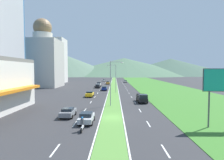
# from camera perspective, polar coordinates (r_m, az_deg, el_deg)

# --- Properties ---
(ground_plane) EXTENTS (600.00, 600.00, 0.00)m
(ground_plane) POSITION_cam_1_polar(r_m,az_deg,el_deg) (28.95, -0.02, -11.77)
(ground_plane) COLOR #2D2D30
(grass_median) EXTENTS (3.20, 240.00, 0.06)m
(grass_median) POSITION_cam_1_polar(r_m,az_deg,el_deg) (88.29, 0.57, -1.73)
(grass_median) COLOR #518438
(grass_median) RESTS_ON ground_plane
(grass_verge_right) EXTENTS (24.00, 240.00, 0.06)m
(grass_verge_right) POSITION_cam_1_polar(r_m,az_deg,el_deg) (90.57, 13.72, -1.69)
(grass_verge_right) COLOR #387028
(grass_verge_right) RESTS_ON ground_plane
(lane_dash_left_1) EXTENTS (0.16, 2.80, 0.01)m
(lane_dash_left_1) POSITION_cam_1_polar(r_m,az_deg,el_deg) (18.83, -17.39, -20.24)
(lane_dash_left_1) COLOR silver
(lane_dash_left_1) RESTS_ON ground_plane
(lane_dash_left_2) EXTENTS (0.16, 2.80, 0.01)m
(lane_dash_left_2) POSITION_cam_1_polar(r_m,az_deg,el_deg) (26.49, -11.53, -13.23)
(lane_dash_left_2) COLOR silver
(lane_dash_left_2) RESTS_ON ground_plane
(lane_dash_left_3) EXTENTS (0.16, 2.80, 0.01)m
(lane_dash_left_3) POSITION_cam_1_polar(r_m,az_deg,el_deg) (34.51, -8.50, -9.36)
(lane_dash_left_3) COLOR silver
(lane_dash_left_3) RESTS_ON ground_plane
(lane_dash_left_4) EXTENTS (0.16, 2.80, 0.01)m
(lane_dash_left_4) POSITION_cam_1_polar(r_m,az_deg,el_deg) (42.69, -6.65, -6.94)
(lane_dash_left_4) COLOR silver
(lane_dash_left_4) RESTS_ON ground_plane
(lane_dash_left_5) EXTENTS (0.16, 2.80, 0.01)m
(lane_dash_left_5) POSITION_cam_1_polar(r_m,az_deg,el_deg) (50.95, -5.41, -5.30)
(lane_dash_left_5) COLOR silver
(lane_dash_left_5) RESTS_ON ground_plane
(lane_dash_left_6) EXTENTS (0.16, 2.80, 0.01)m
(lane_dash_left_6) POSITION_cam_1_polar(r_m,az_deg,el_deg) (59.25, -4.52, -4.12)
(lane_dash_left_6) COLOR silver
(lane_dash_left_6) RESTS_ON ground_plane
(lane_dash_left_7) EXTENTS (0.16, 2.80, 0.01)m
(lane_dash_left_7) POSITION_cam_1_polar(r_m,az_deg,el_deg) (67.59, -3.86, -3.23)
(lane_dash_left_7) COLOR silver
(lane_dash_left_7) RESTS_ON ground_plane
(lane_dash_left_8) EXTENTS (0.16, 2.80, 0.01)m
(lane_dash_left_8) POSITION_cam_1_polar(r_m,az_deg,el_deg) (75.94, -3.34, -2.53)
(lane_dash_left_8) COLOR silver
(lane_dash_left_8) RESTS_ON ground_plane
(lane_dash_left_9) EXTENTS (0.16, 2.80, 0.01)m
(lane_dash_left_9) POSITION_cam_1_polar(r_m,az_deg,el_deg) (84.31, -2.92, -1.97)
(lane_dash_left_9) COLOR silver
(lane_dash_left_9) RESTS_ON ground_plane
(lane_dash_left_10) EXTENTS (0.16, 2.80, 0.01)m
(lane_dash_left_10) POSITION_cam_1_polar(r_m,az_deg,el_deg) (92.69, -2.58, -1.52)
(lane_dash_left_10) COLOR silver
(lane_dash_left_10) RESTS_ON ground_plane
(lane_dash_left_11) EXTENTS (0.16, 2.80, 0.01)m
(lane_dash_left_11) POSITION_cam_1_polar(r_m,az_deg,el_deg) (101.08, -2.29, -1.13)
(lane_dash_left_11) COLOR silver
(lane_dash_left_11) RESTS_ON ground_plane
(lane_dash_left_12) EXTENTS (0.16, 2.80, 0.01)m
(lane_dash_left_12) POSITION_cam_1_polar(r_m,az_deg,el_deg) (109.47, -2.05, -0.81)
(lane_dash_left_12) COLOR silver
(lane_dash_left_12) RESTS_ON ground_plane
(lane_dash_left_13) EXTENTS (0.16, 2.80, 0.01)m
(lane_dash_left_13) POSITION_cam_1_polar(r_m,az_deg,el_deg) (117.87, -1.85, -0.53)
(lane_dash_left_13) COLOR silver
(lane_dash_left_13) RESTS_ON ground_plane
(lane_dash_left_14) EXTENTS (0.16, 2.80, 0.01)m
(lane_dash_left_14) POSITION_cam_1_polar(r_m,az_deg,el_deg) (126.27, -1.67, -0.29)
(lane_dash_left_14) COLOR silver
(lane_dash_left_14) RESTS_ON ground_plane
(lane_dash_right_1) EXTENTS (0.16, 2.80, 0.01)m
(lane_dash_right_1) POSITION_cam_1_polar(r_m,az_deg,el_deg) (18.60, 16.40, -20.53)
(lane_dash_right_1) COLOR silver
(lane_dash_right_1) RESTS_ON ground_plane
(lane_dash_right_2) EXTENTS (0.16, 2.80, 0.01)m
(lane_dash_right_2) POSITION_cam_1_polar(r_m,az_deg,el_deg) (26.33, 11.35, -13.33)
(lane_dash_right_2) COLOR silver
(lane_dash_right_2) RESTS_ON ground_plane
(lane_dash_right_3) EXTENTS (0.16, 2.80, 0.01)m
(lane_dash_right_3) POSITION_cam_1_polar(r_m,az_deg,el_deg) (34.39, 8.76, -9.41)
(lane_dash_right_3) COLOR silver
(lane_dash_right_3) RESTS_ON ground_plane
(lane_dash_right_4) EXTENTS (0.16, 2.80, 0.01)m
(lane_dash_right_4) POSITION_cam_1_polar(r_m,az_deg,el_deg) (42.59, 7.19, -6.97)
(lane_dash_right_4) COLOR silver
(lane_dash_right_4) RESTS_ON ground_plane
(lane_dash_right_5) EXTENTS (0.16, 2.80, 0.01)m
(lane_dash_right_5) POSITION_cam_1_polar(r_m,az_deg,el_deg) (50.86, 6.14, -5.32)
(lane_dash_right_5) COLOR silver
(lane_dash_right_5) RESTS_ON ground_plane
(lane_dash_right_6) EXTENTS (0.16, 2.80, 0.01)m
(lane_dash_right_6) POSITION_cam_1_polar(r_m,az_deg,el_deg) (59.18, 5.38, -4.13)
(lane_dash_right_6) COLOR silver
(lane_dash_right_6) RESTS_ON ground_plane
(lane_dash_right_7) EXTENTS (0.16, 2.80, 0.01)m
(lane_dash_right_7) POSITION_cam_1_polar(r_m,az_deg,el_deg) (67.53, 4.82, -3.24)
(lane_dash_right_7) COLOR silver
(lane_dash_right_7) RESTS_ON ground_plane
(lane_dash_right_8) EXTENTS (0.16, 2.80, 0.01)m
(lane_dash_right_8) POSITION_cam_1_polar(r_m,az_deg,el_deg) (75.89, 4.38, -2.54)
(lane_dash_right_8) COLOR silver
(lane_dash_right_8) RESTS_ON ground_plane
(lane_dash_right_9) EXTENTS (0.16, 2.80, 0.01)m
(lane_dash_right_9) POSITION_cam_1_polar(r_m,az_deg,el_deg) (84.26, 4.02, -1.98)
(lane_dash_right_9) COLOR silver
(lane_dash_right_9) RESTS_ON ground_plane
(lane_dash_right_10) EXTENTS (0.16, 2.80, 0.01)m
(lane_dash_right_10) POSITION_cam_1_polar(r_m,az_deg,el_deg) (92.64, 3.73, -1.52)
(lane_dash_right_10) COLOR silver
(lane_dash_right_10) RESTS_ON ground_plane
(lane_dash_right_11) EXTENTS (0.16, 2.80, 0.01)m
(lane_dash_right_11) POSITION_cam_1_polar(r_m,az_deg,el_deg) (101.03, 3.49, -1.14)
(lane_dash_right_11) COLOR silver
(lane_dash_right_11) RESTS_ON ground_plane
(lane_dash_right_12) EXTENTS (0.16, 2.80, 0.01)m
(lane_dash_right_12) POSITION_cam_1_polar(r_m,az_deg,el_deg) (109.43, 3.29, -0.81)
(lane_dash_right_12) COLOR silver
(lane_dash_right_12) RESTS_ON ground_plane
(lane_dash_right_13) EXTENTS (0.16, 2.80, 0.01)m
(lane_dash_right_13) POSITION_cam_1_polar(r_m,az_deg,el_deg) (117.83, 3.12, -0.54)
(lane_dash_right_13) COLOR silver
(lane_dash_right_13) RESTS_ON ground_plane
(lane_dash_right_14) EXTENTS (0.16, 2.80, 0.01)m
(lane_dash_right_14) POSITION_cam_1_polar(r_m,az_deg,el_deg) (126.23, 2.96, -0.30)
(lane_dash_right_14) COLOR silver
(lane_dash_right_14) RESTS_ON ground_plane
(edge_line_median_left) EXTENTS (0.16, 240.00, 0.01)m
(edge_line_median_left) POSITION_cam_1_polar(r_m,az_deg,el_deg) (88.32, -0.57, -1.74)
(edge_line_median_left) COLOR silver
(edge_line_median_left) RESTS_ON ground_plane
(edge_line_median_right) EXTENTS (0.16, 240.00, 0.01)m
(edge_line_median_right) POSITION_cam_1_polar(r_m,az_deg,el_deg) (88.30, 1.70, -1.74)
(edge_line_median_right) COLOR silver
(edge_line_median_right) RESTS_ON ground_plane
(domed_building) EXTENTS (14.80, 14.80, 30.28)m
(domed_building) POSITION_cam_1_polar(r_m,az_deg,el_deg) (87.27, -20.77, 6.14)
(domed_building) COLOR #B7B2A8
(domed_building) RESTS_ON ground_plane
(midrise_colored) EXTENTS (12.44, 12.44, 26.06)m
(midrise_colored) POSITION_cam_1_polar(r_m,az_deg,el_deg) (113.88, -17.56, 5.76)
(midrise_colored) COLOR silver
(midrise_colored) RESTS_ON ground_plane
(hill_far_left) EXTENTS (156.13, 156.13, 29.81)m
(hill_far_left) POSITION_cam_1_polar(r_m,az_deg,el_deg) (272.70, -14.72, 4.55)
(hill_far_left) COLOR #516B56
(hill_far_left) RESTS_ON ground_plane
(hill_far_center) EXTENTS (213.81, 213.81, 26.80)m
(hill_far_center) POSITION_cam_1_polar(r_m,az_deg,el_deg) (290.56, 3.76, 4.25)
(hill_far_center) COLOR #47664C
(hill_far_center) RESTS_ON ground_plane
(hill_far_right) EXTENTS (182.62, 182.62, 26.17)m
(hill_far_right) POSITION_cam_1_polar(r_m,az_deg,el_deg) (309.38, 17.91, 3.97)
(hill_far_right) COLOR #3D5647
(hill_far_right) RESTS_ON ground_plane
(street_lamp_near) EXTENTS (2.74, 0.28, 9.28)m
(street_lamp_near) POSITION_cam_1_polar(r_m,az_deg,el_deg) (37.41, -0.07, -0.14)
(street_lamp_near) COLOR #99999E
(street_lamp_near) RESTS_ON ground_plane
(street_lamp_mid) EXTENTS (3.29, 0.46, 9.28)m
(street_lamp_mid) POSITION_cam_1_polar(r_m,az_deg,el_deg) (60.17, 0.85, 1.13)
(street_lamp_mid) COLOR #99999E
(street_lamp_mid) RESTS_ON ground_plane
(billboard_roadside) EXTENTS (5.28, 0.28, 7.65)m
(billboard_roadside) POSITION_cam_1_polar(r_m,az_deg,el_deg) (27.14, 31.64, -0.80)
(billboard_roadside) COLOR #4C4C51
(billboard_roadside) RESTS_ON ground_plane
(car_0) EXTENTS (1.92, 4.78, 1.52)m
(car_0) POSITION_cam_1_polar(r_m,az_deg,el_deg) (66.94, -2.44, -2.62)
(car_0) COLOR navy
(car_0) RESTS_ON ground_plane
(car_1) EXTENTS (1.96, 4.42, 1.44)m
(car_1) POSITION_cam_1_polar(r_m,az_deg,el_deg) (122.75, -2.44, -0.04)
(car_1) COLOR silver
(car_1) RESTS_ON ground_plane
(car_2) EXTENTS (1.93, 4.26, 1.50)m
(car_2) POSITION_cam_1_polar(r_m,az_deg,el_deg) (76.21, -4.54, -1.94)
(car_2) COLOR black
(car_2) RESTS_ON ground_plane
(car_3) EXTENTS (2.03, 4.07, 1.44)m
(car_3) POSITION_cam_1_polar(r_m,az_deg,el_deg) (30.20, -13.62, -9.76)
(car_3) COLOR slate
(car_3) RESTS_ON ground_plane
(car_4) EXTENTS (2.03, 4.11, 1.50)m
(car_4) POSITION_cam_1_polar(r_m,az_deg,el_deg) (26.36, -8.02, -11.57)
(car_4) COLOR #B2B2B7
(car_4) RESTS_ON ground_plane
(car_5) EXTENTS (2.01, 4.37, 1.59)m
(car_5) POSITION_cam_1_polar(r_m,az_deg,el_deg) (96.20, -1.35, -0.87)
(car_5) COLOR #C6842D
(car_5) RESTS_ON ground_plane
(car_6) EXTENTS (2.02, 4.55, 1.53)m
(car_6) POSITION_cam_1_polar(r_m,az_deg,el_deg) (51.47, -6.99, -4.35)
(car_6) COLOR yellow
(car_6) RESTS_ON ground_plane
(car_7) EXTENTS (1.96, 4.49, 1.35)m
(car_7) POSITION_cam_1_polar(r_m,az_deg,el_deg) (109.98, 4.23, -0.43)
(car_7) COLOR #B2B2B7
(car_7) RESTS_ON ground_plane
(pickup_truck_0) EXTENTS (2.18, 5.40, 2.00)m
(pickup_truck_0) POSITION_cam_1_polar(r_m,az_deg,el_deg) (42.70, 9.41, -5.63)
(pickup_truck_0) COLOR black
(pickup_truck_0) RESTS_ON ground_plane
(pickup_truck_1) EXTENTS (2.18, 5.40, 2.00)m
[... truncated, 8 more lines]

